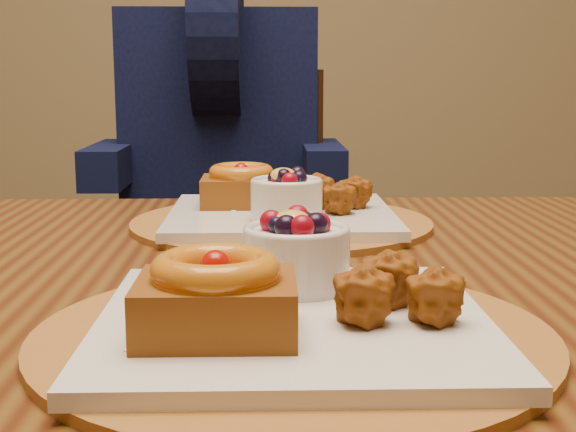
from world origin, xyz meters
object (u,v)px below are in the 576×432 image
object	(u,v)px
place_setting_near	(290,308)
chair_far	(196,276)
diner	(220,100)
dining_table	(286,342)
place_setting_far	(280,209)

from	to	relation	value
place_setting_near	chair_far	xyz separation A→B (m)	(-0.16, 1.07, -0.25)
place_setting_near	diner	world-z (taller)	diner
dining_table	place_setting_far	world-z (taller)	place_setting_far
dining_table	diner	size ratio (longest dim) A/B	1.92
place_setting_far	chair_far	bearing A→B (deg)	104.51
dining_table	diner	bearing A→B (deg)	96.97
chair_far	diner	world-z (taller)	diner
dining_table	diner	world-z (taller)	diner
place_setting_far	chair_far	size ratio (longest dim) A/B	0.40
chair_far	place_setting_near	bearing A→B (deg)	-59.32
place_setting_near	chair_far	size ratio (longest dim) A/B	0.40
dining_table	chair_far	xyz separation A→B (m)	(-0.17, 0.85, -0.15)
place_setting_near	diner	distance (m)	1.20
diner	place_setting_near	bearing A→B (deg)	-70.31
dining_table	chair_far	world-z (taller)	chair_far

